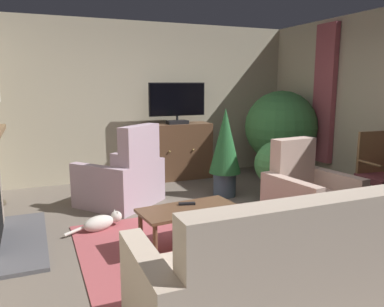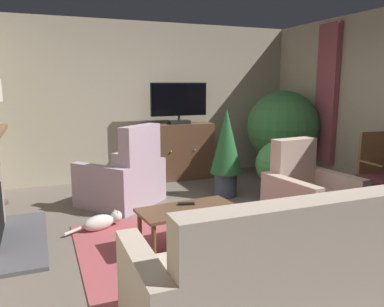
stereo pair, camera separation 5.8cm
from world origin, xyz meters
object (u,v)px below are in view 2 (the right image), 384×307
(tv_cabinet, at_px, (178,152))
(coffee_table, at_px, (188,213))
(armchair_angled_to_table, at_px, (124,180))
(side_chair_far_end, at_px, (381,172))
(tv_remote, at_px, (186,204))
(potted_plant_leafy_by_curtain, at_px, (283,128))
(sofa_floral, at_px, (290,279))
(potted_plant_tall_palm_by_window, at_px, (279,168))
(cat, at_px, (101,222))
(potted_plant_small_fern_corner, at_px, (226,148))
(television, at_px, (179,102))
(armchair_by_fireplace, at_px, (309,201))

(tv_cabinet, height_order, coffee_table, tv_cabinet)
(armchair_angled_to_table, relative_size, side_chair_far_end, 1.25)
(tv_remote, xyz_separation_m, armchair_angled_to_table, (-0.32, 1.59, -0.10))
(potted_plant_leafy_by_curtain, bearing_deg, sofa_floral, -124.06)
(sofa_floral, bearing_deg, potted_plant_tall_palm_by_window, 57.25)
(side_chair_far_end, distance_m, cat, 3.56)
(tv_cabinet, distance_m, potted_plant_small_fern_corner, 1.35)
(side_chair_far_end, bearing_deg, sofa_floral, -148.35)
(tv_cabinet, xyz_separation_m, potted_plant_small_fern_corner, (0.29, -1.29, 0.26))
(cat, bearing_deg, potted_plant_tall_palm_by_window, 3.95)
(tv_cabinet, xyz_separation_m, tv_remote, (-0.89, -2.70, -0.03))
(television, xyz_separation_m, potted_plant_tall_palm_by_window, (0.86, -1.74, -0.86))
(tv_remote, relative_size, potted_plant_small_fern_corner, 0.13)
(tv_remote, xyz_separation_m, cat, (-0.77, 0.73, -0.34))
(coffee_table, height_order, sofa_floral, sofa_floral)
(television, distance_m, tv_remote, 2.93)
(coffee_table, bearing_deg, television, 71.77)
(armchair_by_fireplace, bearing_deg, coffee_table, 178.98)
(tv_remote, height_order, armchair_by_fireplace, armchair_by_fireplace)
(sofa_floral, height_order, side_chair_far_end, side_chair_far_end)
(tv_cabinet, height_order, armchair_angled_to_table, armchair_angled_to_table)
(television, bearing_deg, potted_plant_leafy_by_curtain, -19.13)
(armchair_angled_to_table, bearing_deg, potted_plant_leafy_by_curtain, 9.00)
(coffee_table, bearing_deg, cat, 131.81)
(side_chair_far_end, height_order, cat, side_chair_far_end)
(television, bearing_deg, coffee_table, -108.23)
(sofa_floral, xyz_separation_m, armchair_by_fireplace, (1.29, 1.41, -0.01))
(armchair_angled_to_table, distance_m, armchair_by_fireplace, 2.47)
(tv_cabinet, relative_size, armchair_by_fireplace, 1.18)
(coffee_table, bearing_deg, tv_cabinet, 72.09)
(television, relative_size, side_chair_far_end, 0.96)
(armchair_angled_to_table, height_order, side_chair_far_end, armchair_angled_to_table)
(tv_cabinet, height_order, potted_plant_leafy_by_curtain, potted_plant_leafy_by_curtain)
(coffee_table, height_order, tv_remote, tv_remote)
(television, bearing_deg, armchair_angled_to_table, -138.68)
(potted_plant_tall_palm_by_window, height_order, potted_plant_small_fern_corner, potted_plant_small_fern_corner)
(sofa_floral, relative_size, cat, 3.24)
(television, xyz_separation_m, potted_plant_leafy_by_curtain, (1.72, -0.60, -0.45))
(tv_cabinet, xyz_separation_m, armchair_by_fireplace, (0.58, -2.83, -0.14))
(potted_plant_leafy_by_curtain, distance_m, cat, 3.70)
(potted_plant_small_fern_corner, bearing_deg, sofa_floral, -108.69)
(television, relative_size, armchair_angled_to_table, 0.77)
(coffee_table, distance_m, armchair_angled_to_table, 1.72)
(tv_cabinet, bearing_deg, armchair_by_fireplace, -78.46)
(armchair_angled_to_table, bearing_deg, armchair_by_fireplace, -43.98)
(side_chair_far_end, height_order, potted_plant_tall_palm_by_window, side_chair_far_end)
(armchair_angled_to_table, xyz_separation_m, armchair_by_fireplace, (1.78, -1.72, -0.01))
(side_chair_far_end, relative_size, potted_plant_small_fern_corner, 0.80)
(tv_cabinet, bearing_deg, potted_plant_tall_palm_by_window, -64.37)
(sofa_floral, xyz_separation_m, potted_plant_tall_palm_by_window, (1.57, 2.44, 0.15))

